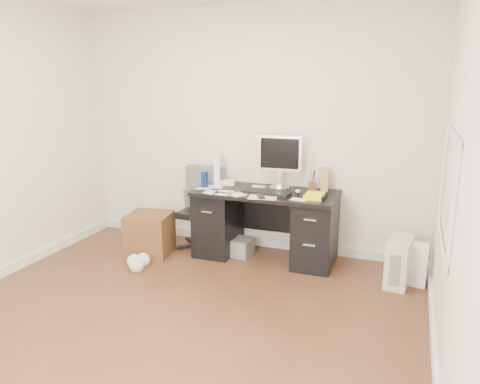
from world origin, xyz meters
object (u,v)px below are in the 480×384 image
object	(u,v)px
office_chair	(199,209)
wicker_basket	(150,234)
pc_tower	(399,262)
desk	(265,223)
lcd_monitor	(280,162)
keyboard	(267,192)

from	to	relation	value
office_chair	wicker_basket	xyz separation A→B (m)	(-0.45, -0.36, -0.24)
pc_tower	wicker_basket	size ratio (longest dim) A/B	0.98
desk	lcd_monitor	world-z (taller)	lcd_monitor
lcd_monitor	pc_tower	bearing A→B (deg)	-20.00
keyboard	office_chair	bearing A→B (deg)	176.13
wicker_basket	desk	bearing A→B (deg)	14.49
office_chair	pc_tower	world-z (taller)	office_chair
lcd_monitor	keyboard	size ratio (longest dim) A/B	1.19
office_chair	pc_tower	distance (m)	2.22
office_chair	wicker_basket	bearing A→B (deg)	-135.97
lcd_monitor	keyboard	world-z (taller)	lcd_monitor
lcd_monitor	office_chair	size ratio (longest dim) A/B	0.63
lcd_monitor	pc_tower	distance (m)	1.57
desk	wicker_basket	distance (m)	1.30
lcd_monitor	wicker_basket	size ratio (longest dim) A/B	1.29
lcd_monitor	office_chair	distance (m)	1.08
desk	wicker_basket	bearing A→B (deg)	-165.51
lcd_monitor	keyboard	xyz separation A→B (m)	(-0.06, -0.27, -0.28)
desk	keyboard	world-z (taller)	keyboard
wicker_basket	office_chair	bearing A→B (deg)	38.54
office_chair	lcd_monitor	bearing A→B (deg)	13.55
office_chair	pc_tower	xyz separation A→B (m)	(2.20, -0.23, -0.24)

